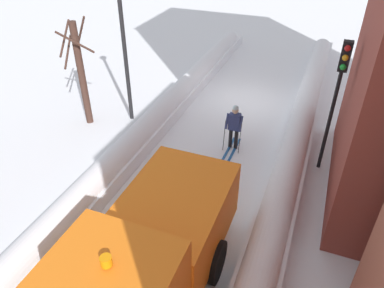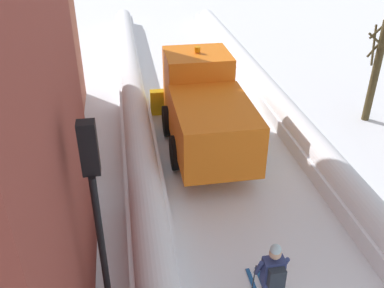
{
  "view_description": "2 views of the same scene",
  "coord_description": "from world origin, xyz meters",
  "px_view_note": "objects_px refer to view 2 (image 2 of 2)",
  "views": [
    {
      "loc": [
        -3.26,
        15.15,
        7.9
      ],
      "look_at": [
        0.15,
        6.42,
        1.56
      ],
      "focal_mm": 34.01,
      "sensor_mm": 36.0,
      "label": 1
    },
    {
      "loc": [
        -3.09,
        -1.64,
        7.42
      ],
      "look_at": [
        -1.44,
        8.07,
        1.71
      ],
      "focal_mm": 39.67,
      "sensor_mm": 36.0,
      "label": 2
    }
  ],
  "objects_px": {
    "traffic_light_pole": "(96,198)",
    "bare_tree_mid": "(376,70)",
    "skier": "(272,276)",
    "plow_truck": "(205,108)"
  },
  "relations": [
    {
      "from": "traffic_light_pole",
      "to": "bare_tree_mid",
      "type": "distance_m",
      "value": 12.43
    },
    {
      "from": "skier",
      "to": "bare_tree_mid",
      "type": "distance_m",
      "value": 10.26
    },
    {
      "from": "plow_truck",
      "to": "skier",
      "type": "bearing_deg",
      "value": -89.77
    },
    {
      "from": "skier",
      "to": "bare_tree_mid",
      "type": "relative_size",
      "value": 0.48
    },
    {
      "from": "bare_tree_mid",
      "to": "skier",
      "type": "bearing_deg",
      "value": -129.8
    },
    {
      "from": "plow_truck",
      "to": "traffic_light_pole",
      "type": "bearing_deg",
      "value": -115.32
    },
    {
      "from": "traffic_light_pole",
      "to": "bare_tree_mid",
      "type": "bearing_deg",
      "value": 38.35
    },
    {
      "from": "traffic_light_pole",
      "to": "bare_tree_mid",
      "type": "relative_size",
      "value": 1.2
    },
    {
      "from": "plow_truck",
      "to": "bare_tree_mid",
      "type": "xyz_separation_m",
      "value": [
        6.56,
        1.03,
        0.53
      ]
    },
    {
      "from": "bare_tree_mid",
      "to": "traffic_light_pole",
      "type": "bearing_deg",
      "value": -141.65
    }
  ]
}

